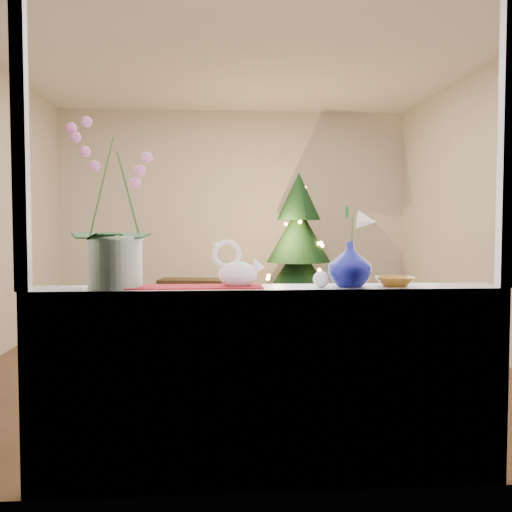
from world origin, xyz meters
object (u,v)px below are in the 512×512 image
Objects in this scene: side_table at (194,305)px; swan at (238,265)px; paperweight at (321,279)px; blue_vase at (350,261)px; xmas_tree at (299,250)px; orchid_pot at (114,203)px; amber_dish at (395,282)px.

swan is at bearing -75.44° from side_table.
paperweight is 4.11m from side_table.
blue_vase is 0.13× the size of xmas_tree.
orchid_pot is 10.24× the size of paperweight.
xmas_tree reaches higher than swan.
xmas_tree is 2.32× the size of side_table.
xmas_tree is (1.45, 4.11, -0.39)m from orchid_pot.
blue_vase is at bearing -2.70° from swan.
orchid_pot is 4.07m from side_table.
side_table is at bearing 105.39° from amber_dish.
orchid_pot is at bearing -109.41° from xmas_tree.
blue_vase is (1.08, -0.03, -0.27)m from orchid_pot.
paperweight is 0.10× the size of side_table.
paperweight is at bearing -3.54° from orchid_pot.
orchid_pot is 1.01m from paperweight.
side_table is at bearing 95.55° from swan.
xmas_tree reaches higher than orchid_pot.
paperweight is at bearing -173.87° from amber_dish.
blue_vase is 3.19× the size of paperweight.
swan is 0.13× the size of xmas_tree.
paperweight is 0.36m from amber_dish.
paperweight is (-0.14, -0.03, -0.08)m from blue_vase.
orchid_pot is 1.35m from amber_dish.
xmas_tree is at bearing 87.97° from amber_dish.
xmas_tree is (0.15, 4.13, -0.02)m from amber_dish.
amber_dish is 0.20× the size of side_table.
swan is 0.31× the size of side_table.
paperweight is (0.38, -0.06, -0.07)m from swan.
xmas_tree is at bearing 70.59° from orchid_pot.
amber_dish is 4.15m from side_table.
blue_vase is 0.24m from amber_dish.
swan is 1.55× the size of amber_dish.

